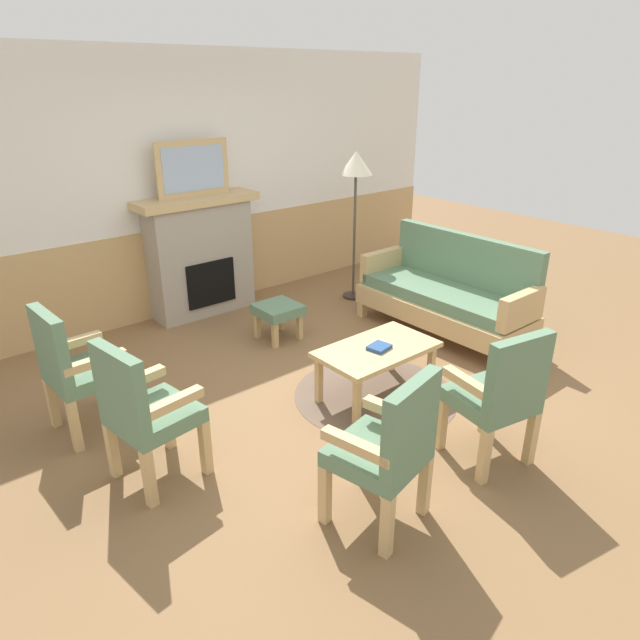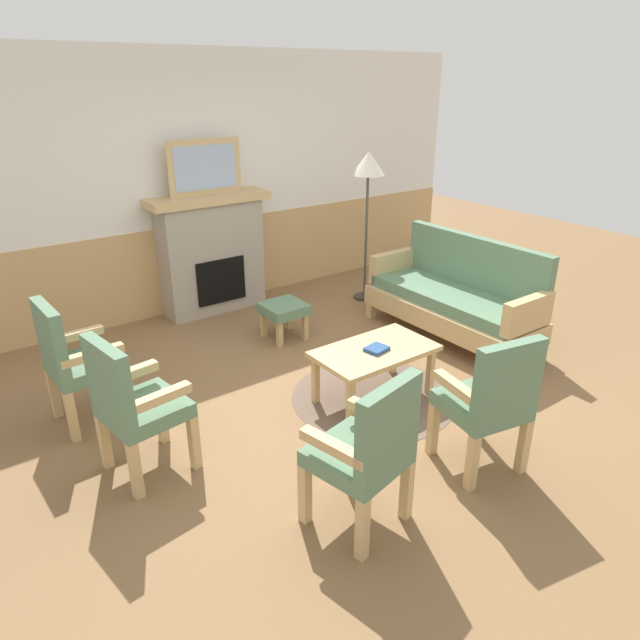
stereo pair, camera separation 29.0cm
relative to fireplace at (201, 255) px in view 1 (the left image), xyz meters
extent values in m
plane|color=olive|center=(0.00, -2.35, -0.65)|extent=(14.00, 14.00, 0.00)
cube|color=white|center=(0.00, 0.25, 0.70)|extent=(7.20, 0.12, 2.70)
cube|color=tan|center=(0.00, 0.18, -0.18)|extent=(7.20, 0.02, 0.95)
cube|color=#A39989|center=(0.00, 0.00, -0.05)|extent=(1.10, 0.36, 1.20)
cube|color=black|center=(0.00, -0.19, -0.27)|extent=(0.56, 0.02, 0.48)
cube|color=tan|center=(0.00, 0.00, 0.59)|extent=(1.30, 0.44, 0.08)
cube|color=tan|center=(0.00, 0.00, 0.91)|extent=(0.80, 0.03, 0.56)
cube|color=#9EB2D1|center=(0.00, -0.02, 0.91)|extent=(0.68, 0.01, 0.44)
cube|color=tan|center=(1.25, -1.22, -0.57)|extent=(0.08, 0.08, 0.16)
cube|color=tan|center=(1.25, -2.90, -0.57)|extent=(0.08, 0.08, 0.16)
cube|color=tan|center=(1.85, -1.22, -0.57)|extent=(0.08, 0.08, 0.16)
cube|color=tan|center=(1.85, -2.90, -0.57)|extent=(0.08, 0.08, 0.16)
cube|color=tan|center=(1.55, -2.06, -0.39)|extent=(0.70, 1.80, 0.20)
cube|color=#5B7F60|center=(1.55, -2.06, -0.23)|extent=(0.60, 1.70, 0.12)
cube|color=#5B7F60|center=(1.85, -2.06, 0.08)|extent=(0.10, 1.70, 0.50)
cube|color=tan|center=(1.55, -1.21, -0.12)|extent=(0.60, 0.10, 0.30)
cube|color=tan|center=(1.55, -2.91, -0.12)|extent=(0.60, 0.10, 0.30)
cube|color=tan|center=(-0.26, -2.73, -0.45)|extent=(0.05, 0.05, 0.40)
cube|color=tan|center=(0.58, -2.73, -0.45)|extent=(0.05, 0.05, 0.40)
cube|color=tan|center=(-0.26, -2.29, -0.45)|extent=(0.05, 0.05, 0.40)
cube|color=tan|center=(0.58, -2.29, -0.45)|extent=(0.05, 0.05, 0.40)
cube|color=tan|center=(0.16, -2.51, -0.23)|extent=(0.96, 0.56, 0.04)
cylinder|color=brown|center=(0.16, -2.51, -0.65)|extent=(1.33, 1.33, 0.01)
cube|color=navy|center=(0.15, -2.54, -0.20)|extent=(0.19, 0.17, 0.03)
cube|color=tan|center=(0.06, -1.26, -0.52)|extent=(0.05, 0.05, 0.26)
cube|color=tan|center=(0.36, -1.26, -0.52)|extent=(0.05, 0.05, 0.26)
cube|color=tan|center=(0.06, -0.96, -0.52)|extent=(0.05, 0.05, 0.26)
cube|color=tan|center=(0.36, -0.96, -0.52)|extent=(0.05, 0.05, 0.26)
cube|color=#5B7F60|center=(0.21, -1.11, -0.34)|extent=(0.40, 0.40, 0.10)
cube|color=tan|center=(-1.45, -2.08, -0.45)|extent=(0.07, 0.07, 0.40)
cube|color=tan|center=(-1.39, -2.50, -0.45)|extent=(0.07, 0.07, 0.40)
cube|color=tan|center=(-1.87, -2.14, -0.45)|extent=(0.07, 0.07, 0.40)
cube|color=tan|center=(-1.81, -2.56, -0.45)|extent=(0.07, 0.07, 0.40)
cube|color=#5B7F60|center=(-1.63, -2.32, -0.20)|extent=(0.54, 0.54, 0.10)
cube|color=#5B7F60|center=(-1.83, -2.35, 0.09)|extent=(0.15, 0.49, 0.48)
cube|color=tan|center=(-1.66, -2.12, -0.03)|extent=(0.45, 0.13, 0.06)
cube|color=tan|center=(-1.60, -2.52, -0.03)|extent=(0.45, 0.13, 0.06)
cube|color=tan|center=(-1.57, -1.26, -0.45)|extent=(0.06, 0.06, 0.40)
cube|color=tan|center=(-1.54, -1.68, -0.45)|extent=(0.06, 0.06, 0.40)
cube|color=tan|center=(-1.99, -1.28, -0.45)|extent=(0.06, 0.06, 0.40)
cube|color=tan|center=(-1.96, -1.70, -0.45)|extent=(0.06, 0.06, 0.40)
cube|color=#5B7F60|center=(-1.77, -1.48, -0.20)|extent=(0.51, 0.51, 0.10)
cube|color=#5B7F60|center=(-1.96, -1.49, 0.09)|extent=(0.11, 0.48, 0.48)
cube|color=tan|center=(-1.78, -1.28, -0.03)|extent=(0.44, 0.09, 0.06)
cube|color=tan|center=(-1.75, -1.69, -0.03)|extent=(0.44, 0.09, 0.06)
cube|color=tan|center=(-1.09, -3.34, -0.45)|extent=(0.07, 0.07, 0.40)
cube|color=tan|center=(-0.68, -3.25, -0.45)|extent=(0.07, 0.07, 0.40)
cube|color=tan|center=(-1.00, -3.75, -0.45)|extent=(0.07, 0.07, 0.40)
cube|color=tan|center=(-0.59, -3.66, -0.45)|extent=(0.07, 0.07, 0.40)
cube|color=#5B7F60|center=(-0.84, -3.50, -0.20)|extent=(0.57, 0.57, 0.10)
cube|color=#5B7F60|center=(-0.80, -3.70, 0.09)|extent=(0.49, 0.18, 0.48)
cube|color=tan|center=(-1.04, -3.54, -0.03)|extent=(0.16, 0.44, 0.06)
cube|color=tan|center=(-0.64, -3.46, -0.03)|extent=(0.16, 0.44, 0.06)
cube|color=tan|center=(0.00, -3.31, -0.45)|extent=(0.07, 0.07, 0.40)
cube|color=tan|center=(0.41, -3.39, -0.45)|extent=(0.07, 0.07, 0.40)
cube|color=tan|center=(-0.09, -3.72, -0.45)|extent=(0.07, 0.07, 0.40)
cube|color=tan|center=(0.33, -3.81, -0.45)|extent=(0.07, 0.07, 0.40)
cube|color=#5B7F60|center=(0.16, -3.56, -0.20)|extent=(0.56, 0.56, 0.10)
cube|color=#5B7F60|center=(0.12, -3.75, 0.09)|extent=(0.49, 0.17, 0.48)
cube|color=tan|center=(-0.04, -3.52, -0.03)|extent=(0.15, 0.45, 0.06)
cube|color=tan|center=(0.36, -3.60, -0.03)|extent=(0.15, 0.45, 0.06)
cylinder|color=#332D28|center=(1.57, -0.74, -0.64)|extent=(0.24, 0.24, 0.03)
cylinder|color=#4C473D|center=(1.57, -0.74, 0.08)|extent=(0.03, 0.03, 1.40)
cone|color=silver|center=(1.57, -0.74, 0.90)|extent=(0.36, 0.36, 0.25)
camera|label=1|loc=(-2.79, -5.33, 1.77)|focal=31.89mm
camera|label=2|loc=(-2.56, -5.50, 1.77)|focal=31.89mm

